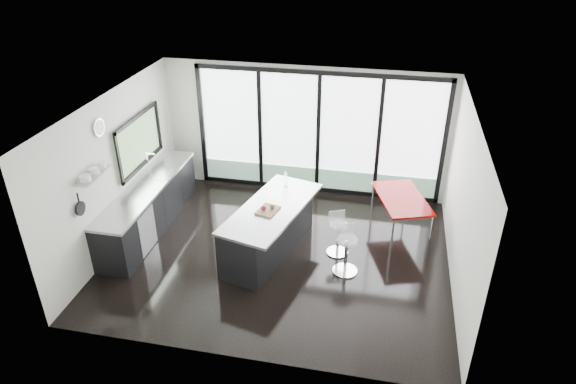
% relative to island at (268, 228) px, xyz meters
% --- Properties ---
extents(floor, '(6.00, 5.00, 0.00)m').
position_rel_island_xyz_m(floor, '(0.22, -0.09, -0.48)').
color(floor, black).
rests_on(floor, ground).
extents(ceiling, '(6.00, 5.00, 0.00)m').
position_rel_island_xyz_m(ceiling, '(0.22, -0.09, 2.32)').
color(ceiling, white).
rests_on(ceiling, wall_back).
extents(wall_back, '(6.00, 0.09, 2.80)m').
position_rel_island_xyz_m(wall_back, '(0.49, 2.37, 0.79)').
color(wall_back, beige).
rests_on(wall_back, ground).
extents(wall_front, '(6.00, 0.00, 2.80)m').
position_rel_island_xyz_m(wall_front, '(0.22, -2.59, 0.92)').
color(wall_front, beige).
rests_on(wall_front, ground).
extents(wall_left, '(0.26, 5.00, 2.80)m').
position_rel_island_xyz_m(wall_left, '(-2.76, 0.18, 1.08)').
color(wall_left, beige).
rests_on(wall_left, ground).
extents(wall_right, '(0.00, 5.00, 2.80)m').
position_rel_island_xyz_m(wall_right, '(3.22, -0.09, 0.92)').
color(wall_right, beige).
rests_on(wall_right, ground).
extents(counter_cabinets, '(0.69, 3.24, 1.36)m').
position_rel_island_xyz_m(counter_cabinets, '(-2.46, 0.31, -0.02)').
color(counter_cabinets, black).
rests_on(counter_cabinets, floor).
extents(island, '(1.50, 2.49, 1.23)m').
position_rel_island_xyz_m(island, '(0.00, 0.00, 0.00)').
color(island, black).
rests_on(island, floor).
extents(bar_stool_near, '(0.55, 0.55, 0.69)m').
position_rel_island_xyz_m(bar_stool_near, '(1.44, -0.34, -0.14)').
color(bar_stool_near, silver).
rests_on(bar_stool_near, floor).
extents(bar_stool_far, '(0.52, 0.52, 0.63)m').
position_rel_island_xyz_m(bar_stool_far, '(1.24, 0.18, -0.17)').
color(bar_stool_far, silver).
rests_on(bar_stool_far, floor).
extents(red_table, '(1.22, 1.60, 0.75)m').
position_rel_island_xyz_m(red_table, '(2.31, 1.13, -0.10)').
color(red_table, '#7B0200').
rests_on(red_table, floor).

